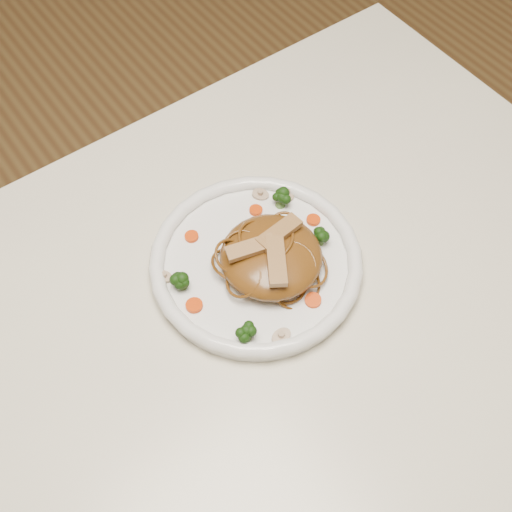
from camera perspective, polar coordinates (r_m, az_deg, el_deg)
ground at (r=1.54m, az=-1.28°, el=-19.86°), size 4.00×4.00×0.00m
table at (r=0.92m, az=-2.04°, el=-10.40°), size 1.20×0.80×0.75m
plate at (r=0.88m, az=-0.00°, el=-0.78°), size 0.34×0.34×0.02m
noodle_mound at (r=0.86m, az=1.30°, el=-0.03°), size 0.17×0.17×0.04m
chicken_a at (r=0.84m, az=1.97°, el=2.02°), size 0.07×0.03×0.01m
chicken_b at (r=0.83m, az=-0.45°, el=0.70°), size 0.06×0.04×0.01m
chicken_c at (r=0.82m, az=1.74°, el=-0.42°), size 0.05×0.07×0.01m
broccoli_0 at (r=0.92m, az=2.09°, el=4.89°), size 0.03×0.03×0.03m
broccoli_1 at (r=0.85m, az=-6.33°, el=-2.09°), size 0.03×0.03×0.03m
broccoli_2 at (r=0.81m, az=-0.87°, el=-6.42°), size 0.03×0.03×0.03m
broccoli_3 at (r=0.88m, az=5.40°, el=1.76°), size 0.04×0.04×0.03m
carrot_0 at (r=0.92m, az=-0.01°, el=3.91°), size 0.02×0.02×0.00m
carrot_1 at (r=0.84m, az=-5.27°, el=-4.19°), size 0.02×0.02×0.00m
carrot_2 at (r=0.92m, az=4.89°, el=3.08°), size 0.03×0.03×0.00m
carrot_3 at (r=0.90m, az=-5.49°, el=1.66°), size 0.02×0.02×0.00m
carrot_4 at (r=0.85m, az=4.86°, el=-3.76°), size 0.02×0.02×0.00m
mushroom_0 at (r=0.82m, az=2.15°, el=-6.82°), size 0.03×0.03×0.01m
mushroom_1 at (r=0.94m, az=2.66°, el=5.33°), size 0.03×0.03×0.01m
mushroom_2 at (r=0.87m, az=-7.76°, el=-1.76°), size 0.03×0.03×0.01m
mushroom_3 at (r=0.94m, az=0.37°, el=5.23°), size 0.03×0.03×0.01m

